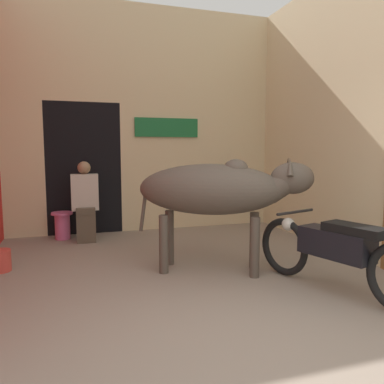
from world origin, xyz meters
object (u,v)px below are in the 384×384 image
object	(u,v)px
cow	(218,190)
shopkeeper_seated	(85,200)
plastic_stool	(62,225)
motorcycle_near	(336,250)

from	to	relation	value
cow	shopkeeper_seated	distance (m)	2.53
shopkeeper_seated	plastic_stool	bearing A→B (deg)	146.77
cow	shopkeeper_seated	world-z (taller)	cow
motorcycle_near	shopkeeper_seated	world-z (taller)	shopkeeper_seated
motorcycle_near	plastic_stool	distance (m)	4.27
shopkeeper_seated	plastic_stool	size ratio (longest dim) A/B	2.87
cow	plastic_stool	size ratio (longest dim) A/B	4.61
motorcycle_near	shopkeeper_seated	size ratio (longest dim) A/B	1.53
cow	shopkeeper_seated	size ratio (longest dim) A/B	1.61
cow	motorcycle_near	world-z (taller)	cow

